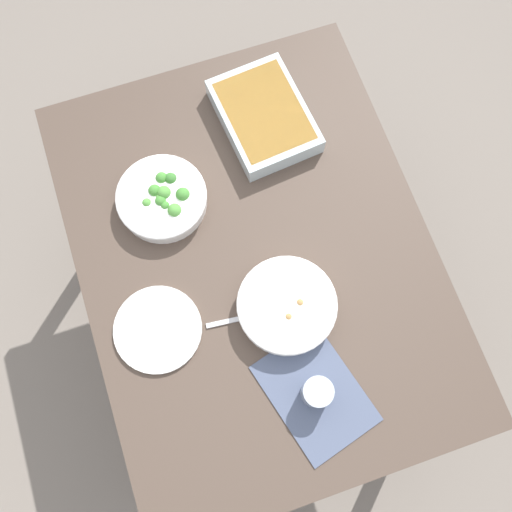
% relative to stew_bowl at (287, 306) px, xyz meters
% --- Properties ---
extents(ground_plane, '(6.00, 6.00, 0.00)m').
position_rel_stew_bowl_xyz_m(ground_plane, '(-0.15, -0.03, -0.77)').
color(ground_plane, slate).
extents(dining_table, '(1.20, 0.90, 0.74)m').
position_rel_stew_bowl_xyz_m(dining_table, '(-0.15, -0.03, -0.12)').
color(dining_table, '#4C3D33').
rests_on(dining_table, ground_plane).
extents(placemat, '(0.32, 0.27, 0.00)m').
position_rel_stew_bowl_xyz_m(placemat, '(0.22, -0.00, -0.03)').
color(placemat, '#4C5670').
rests_on(placemat, dining_table).
extents(stew_bowl, '(0.25, 0.25, 0.06)m').
position_rel_stew_bowl_xyz_m(stew_bowl, '(0.00, 0.00, 0.00)').
color(stew_bowl, white).
rests_on(stew_bowl, dining_table).
extents(broccoli_bowl, '(0.24, 0.24, 0.07)m').
position_rel_stew_bowl_xyz_m(broccoli_bowl, '(-0.37, -0.21, -0.00)').
color(broccoli_bowl, white).
rests_on(broccoli_bowl, dining_table).
extents(baking_dish, '(0.32, 0.25, 0.06)m').
position_rel_stew_bowl_xyz_m(baking_dish, '(-0.51, 0.12, 0.00)').
color(baking_dish, silver).
rests_on(baking_dish, dining_table).
extents(drink_cup, '(0.07, 0.07, 0.08)m').
position_rel_stew_bowl_xyz_m(drink_cup, '(0.22, -0.00, 0.01)').
color(drink_cup, '#B2BCC6').
rests_on(drink_cup, dining_table).
extents(side_plate, '(0.22, 0.22, 0.01)m').
position_rel_stew_bowl_xyz_m(side_plate, '(-0.05, -0.32, -0.03)').
color(side_plate, silver).
rests_on(side_plate, dining_table).
extents(spoon_by_stew, '(0.04, 0.18, 0.01)m').
position_rel_stew_bowl_xyz_m(spoon_by_stew, '(-0.01, -0.09, -0.03)').
color(spoon_by_stew, silver).
rests_on(spoon_by_stew, dining_table).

